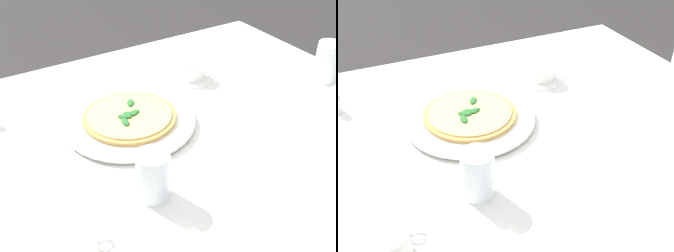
% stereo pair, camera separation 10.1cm
% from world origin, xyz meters
% --- Properties ---
extents(dining_table, '(1.19, 1.19, 0.74)m').
position_xyz_m(dining_table, '(0.00, 0.00, 0.62)').
color(dining_table, white).
rests_on(dining_table, ground_plane).
extents(pizza_plate, '(0.34, 0.34, 0.02)m').
position_xyz_m(pizza_plate, '(0.17, 0.13, 0.75)').
color(pizza_plate, white).
rests_on(pizza_plate, dining_table).
extents(pizza, '(0.24, 0.24, 0.02)m').
position_xyz_m(pizza, '(0.17, 0.13, 0.76)').
color(pizza, tan).
rests_on(pizza, pizza_plate).
extents(coffee_cup_far_left, '(0.13, 0.13, 0.06)m').
position_xyz_m(coffee_cup_far_left, '(-0.17, 0.40, 0.77)').
color(coffee_cup_far_left, white).
rests_on(coffee_cup_far_left, dining_table).
extents(coffee_cup_near_left, '(0.13, 0.13, 0.06)m').
position_xyz_m(coffee_cup_near_left, '(0.29, -0.15, 0.77)').
color(coffee_cup_near_left, white).
rests_on(coffee_cup_near_left, dining_table).
extents(water_glass_left_edge, '(0.07, 0.07, 0.11)m').
position_xyz_m(water_glass_left_edge, '(-0.09, 0.21, 0.79)').
color(water_glass_left_edge, white).
rests_on(water_glass_left_edge, dining_table).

